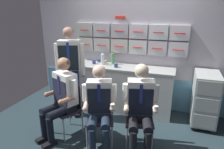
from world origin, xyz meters
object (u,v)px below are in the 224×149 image
at_px(service_trolley, 205,98).
at_px(espresso_cup_small, 105,62).
at_px(folding_chair_right, 139,112).
at_px(crew_member_left, 61,95).
at_px(crew_member_right, 140,105).
at_px(water_bottle_short, 103,59).
at_px(crew_member_center, 99,105).
at_px(folding_chair_center, 100,111).
at_px(crew_member_standing, 70,65).
at_px(folding_chair_left, 71,103).

relative_size(service_trolley, espresso_cup_small, 14.73).
height_order(service_trolley, folding_chair_right, service_trolley).
bearing_deg(folding_chair_right, service_trolley, 41.32).
xyz_separation_m(crew_member_left, crew_member_right, (1.23, 0.06, -0.01)).
height_order(crew_member_right, espresso_cup_small, crew_member_right).
relative_size(service_trolley, water_bottle_short, 3.74).
bearing_deg(crew_member_center, crew_member_left, 172.71).
xyz_separation_m(service_trolley, crew_member_center, (-1.50, -1.16, 0.18)).
xyz_separation_m(folding_chair_center, water_bottle_short, (-0.38, 1.11, 0.52)).
relative_size(crew_member_left, folding_chair_center, 1.55).
distance_m(folding_chair_right, water_bottle_short, 1.46).
distance_m(crew_member_left, folding_chair_right, 1.23).
bearing_deg(crew_member_center, crew_member_right, 14.24).
distance_m(service_trolley, crew_member_standing, 2.45).
xyz_separation_m(folding_chair_center, espresso_cup_small, (-0.36, 1.21, 0.43)).
height_order(service_trolley, water_bottle_short, water_bottle_short).
height_order(service_trolley, crew_member_right, crew_member_right).
bearing_deg(water_bottle_short, crew_member_center, -71.16).
xyz_separation_m(water_bottle_short, espresso_cup_small, (0.01, 0.10, -0.09)).
bearing_deg(espresso_cup_small, crew_member_right, -51.32).
distance_m(folding_chair_center, crew_member_center, 0.24).
bearing_deg(folding_chair_left, crew_member_left, -114.94).
bearing_deg(espresso_cup_small, crew_member_left, -101.14).
bearing_deg(folding_chair_center, service_trolley, 32.89).
relative_size(folding_chair_center, crew_member_standing, 0.49).
bearing_deg(espresso_cup_small, folding_chair_center, -73.28).
distance_m(crew_member_left, folding_chair_center, 0.65).
height_order(crew_member_center, crew_member_standing, crew_member_standing).
height_order(crew_member_left, crew_member_standing, crew_member_standing).
xyz_separation_m(crew_member_left, folding_chair_right, (1.19, 0.21, -0.20)).
xyz_separation_m(service_trolley, folding_chair_left, (-2.10, -0.93, 0.00)).
bearing_deg(folding_chair_center, crew_member_left, -173.91).
bearing_deg(folding_chair_right, water_bottle_short, 134.54).
distance_m(crew_member_right, water_bottle_short, 1.53).
height_order(service_trolley, crew_member_center, crew_member_center).
bearing_deg(crew_member_standing, espresso_cup_small, 55.66).
relative_size(crew_member_left, water_bottle_short, 5.08).
relative_size(folding_chair_left, crew_member_left, 0.64).
bearing_deg(folding_chair_right, crew_member_left, -170.01).
relative_size(crew_member_center, crew_member_right, 0.98).
bearing_deg(crew_member_center, folding_chair_left, 159.31).
bearing_deg(service_trolley, espresso_cup_small, 173.81).
relative_size(crew_member_left, crew_member_center, 1.03).
bearing_deg(service_trolley, crew_member_center, -142.40).
bearing_deg(crew_member_right, water_bottle_short, 131.49).
xyz_separation_m(folding_chair_left, crew_member_standing, (-0.25, 0.49, 0.49)).
relative_size(crew_member_center, water_bottle_short, 4.92).
distance_m(folding_chair_left, espresso_cup_small, 1.23).
distance_m(folding_chair_left, crew_member_center, 0.67).
bearing_deg(folding_chair_left, folding_chair_center, -7.90).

